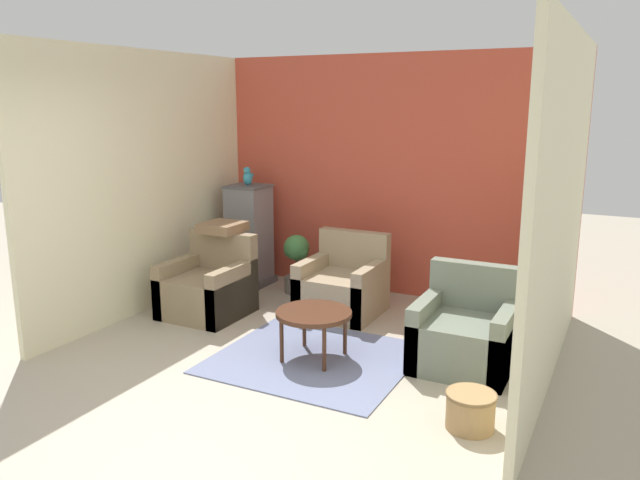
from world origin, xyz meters
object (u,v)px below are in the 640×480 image
object	(u,v)px
parrot	(248,177)
wicker_basket	(470,409)
birdcage	(249,236)
potted_plant	(297,260)
armchair_right	(466,335)
armchair_left	(208,289)
coffee_table	(314,316)
armchair_middle	(343,287)

from	to	relation	value
parrot	wicker_basket	size ratio (longest dim) A/B	0.64
birdcage	potted_plant	size ratio (longest dim) A/B	1.78
armchair_right	potted_plant	bearing A→B (deg)	152.63
parrot	potted_plant	size ratio (longest dim) A/B	0.32
birdcage	potted_plant	xyz separation A→B (m)	(0.69, -0.05, -0.21)
armchair_left	birdcage	xyz separation A→B (m)	(-0.24, 1.16, 0.33)
coffee_table	birdcage	xyz separation A→B (m)	(-1.78, 1.70, 0.21)
coffee_table	parrot	world-z (taller)	parrot
armchair_left	armchair_middle	bearing A→B (deg)	28.93
armchair_middle	potted_plant	bearing A→B (deg)	152.21
armchair_left	parrot	size ratio (longest dim) A/B	3.75
armchair_left	armchair_right	size ratio (longest dim) A/B	1.00
armchair_left	armchair_right	xyz separation A→B (m)	(2.75, -0.08, 0.00)
armchair_left	coffee_table	bearing A→B (deg)	-19.42
potted_plant	wicker_basket	size ratio (longest dim) A/B	1.97
armchair_middle	coffee_table	bearing A→B (deg)	-76.57
birdcage	coffee_table	bearing A→B (deg)	-43.72
armchair_middle	birdcage	world-z (taller)	birdcage
armchair_left	birdcage	size ratio (longest dim) A/B	0.68
birdcage	wicker_basket	size ratio (longest dim) A/B	3.50
armchair_right	armchair_left	bearing A→B (deg)	178.27
birdcage	armchair_right	bearing A→B (deg)	-22.54
coffee_table	armchair_left	world-z (taller)	armchair_left
wicker_basket	armchair_left	bearing A→B (deg)	160.15
coffee_table	armchair_right	bearing A→B (deg)	20.77
birdcage	potted_plant	bearing A→B (deg)	-4.00
armchair_left	armchair_right	world-z (taller)	same
coffee_table	armchair_middle	distance (m)	1.27
armchair_right	wicker_basket	world-z (taller)	armchair_right
armchair_left	wicker_basket	bearing A→B (deg)	-19.85
armchair_middle	birdcage	distance (m)	1.59
armchair_right	coffee_table	bearing A→B (deg)	-159.23
birdcage	potted_plant	world-z (taller)	birdcage
armchair_left	parrot	distance (m)	1.58
coffee_table	potted_plant	world-z (taller)	potted_plant
armchair_middle	wicker_basket	bearing A→B (deg)	-44.78
coffee_table	birdcage	distance (m)	2.47
coffee_table	potted_plant	bearing A→B (deg)	123.45
armchair_middle	armchair_left	bearing A→B (deg)	-151.07
armchair_middle	armchair_right	bearing A→B (deg)	-27.15
coffee_table	armchair_left	distance (m)	1.64
birdcage	potted_plant	distance (m)	0.72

